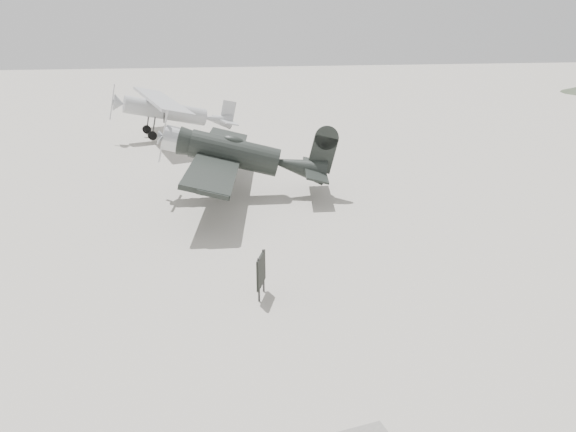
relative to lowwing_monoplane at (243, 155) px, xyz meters
name	(u,v)px	position (x,y,z in m)	size (l,w,h in m)	color
ground	(318,260)	(2.02, -8.15, -2.00)	(160.00, 160.00, 0.00)	gray
lowwing_monoplane	(243,155)	(0.00, 0.00, 0.00)	(8.44, 11.77, 3.78)	black
highwing_monoplane	(170,108)	(-3.97, 14.25, 0.17)	(8.79, 12.28, 3.47)	#9A9D9F
sign_board	(261,271)	(-0.31, -10.60, -1.13)	(0.39, 0.97, 1.45)	#333333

